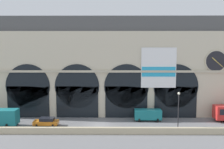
{
  "coord_description": "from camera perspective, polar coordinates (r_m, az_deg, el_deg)",
  "views": [
    {
      "loc": [
        2.39,
        -43.8,
        14.26
      ],
      "look_at": [
        2.07,
        5.0,
        8.84
      ],
      "focal_mm": 39.3,
      "sensor_mm": 36.0,
      "label": 1
    }
  ],
  "objects": [
    {
      "name": "station_building",
      "position": [
        51.82,
        -2.24,
        1.65
      ],
      "size": [
        51.8,
        6.05,
        20.51
      ],
      "color": "beige",
      "rests_on": "ground"
    },
    {
      "name": "quay_parapet_wall",
      "position": [
        41.51,
        -3.03,
        -12.93
      ],
      "size": [
        90.0,
        0.7,
        1.13
      ],
      "primitive_type": "cube",
      "color": "#BCAD8C",
      "rests_on": "ground"
    },
    {
      "name": "street_lamp_quayside",
      "position": [
        42.51,
        15.21,
        -7.28
      ],
      "size": [
        0.44,
        0.44,
        6.9
      ],
      "color": "black",
      "rests_on": "ground"
    },
    {
      "name": "car_midwest",
      "position": [
        46.91,
        -15.04,
        -10.56
      ],
      "size": [
        4.4,
        2.22,
        1.55
      ],
      "color": "orange",
      "rests_on": "ground"
    },
    {
      "name": "ground_plane",
      "position": [
        46.12,
        -2.67,
        -11.68
      ],
      "size": [
        200.0,
        200.0,
        0.0
      ],
      "primitive_type": "plane",
      "color": "slate"
    },
    {
      "name": "van_mideast",
      "position": [
        48.9,
        8.34,
        -9.16
      ],
      "size": [
        5.2,
        2.48,
        2.2
      ],
      "color": "#19727A",
      "rests_on": "ground"
    }
  ]
}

